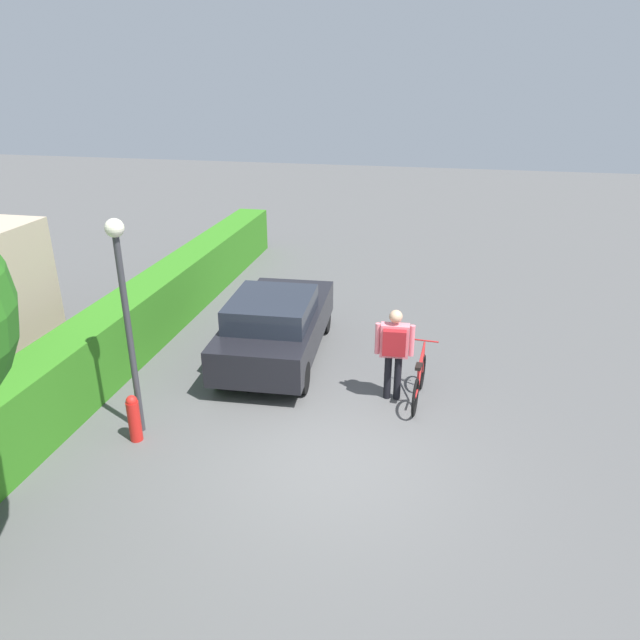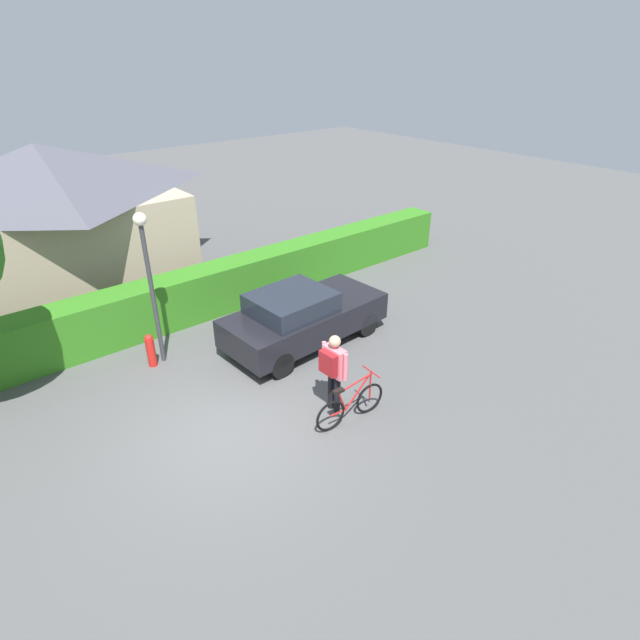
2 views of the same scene
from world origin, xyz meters
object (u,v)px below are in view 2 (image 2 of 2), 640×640
at_px(street_lamp, 148,267).
at_px(fire_hydrant, 151,350).
at_px(person_rider, 333,366).
at_px(bicycle, 351,405).
at_px(parked_car_near, 302,316).

relative_size(street_lamp, fire_hydrant, 4.38).
bearing_deg(street_lamp, person_rider, -64.89).
xyz_separation_m(bicycle, person_rider, (-0.05, 0.47, 0.68)).
distance_m(person_rider, street_lamp, 4.55).
relative_size(bicycle, street_lamp, 0.46).
bearing_deg(person_rider, fire_hydrant, 118.65).
height_order(bicycle, street_lamp, street_lamp).
xyz_separation_m(parked_car_near, fire_hydrant, (-3.29, 1.42, -0.34)).
height_order(person_rider, fire_hydrant, person_rider).
relative_size(parked_car_near, bicycle, 2.56).
height_order(parked_car_near, street_lamp, street_lamp).
bearing_deg(bicycle, person_rider, 96.15).
xyz_separation_m(street_lamp, fire_hydrant, (-0.28, -0.05, -1.94)).
bearing_deg(fire_hydrant, parked_car_near, -23.30).
relative_size(parked_car_near, person_rider, 2.42).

